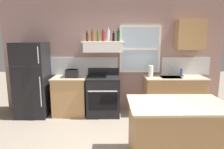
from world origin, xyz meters
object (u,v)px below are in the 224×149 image
at_px(bottle_olive_oil_square, 98,36).
at_px(kitchen_island, 176,133).
at_px(bottle_brown_stout, 87,37).
at_px(bottle_amber_wine, 92,36).
at_px(bottle_balsamic_dark, 114,37).
at_px(stove_range, 103,96).
at_px(refrigerator, 32,80).
at_px(bottle_clear_tall, 108,36).
at_px(toaster, 72,73).
at_px(bottle_dark_green_wine, 118,36).
at_px(paper_towel_roll, 151,71).
at_px(bottle_red_label_wine, 103,36).
at_px(dish_soap_bottle, 181,72).

height_order(bottle_olive_oil_square, kitchen_island, bottle_olive_oil_square).
height_order(bottle_brown_stout, bottle_olive_oil_square, bottle_olive_oil_square).
height_order(bottle_amber_wine, bottle_balsamic_dark, bottle_amber_wine).
height_order(stove_range, bottle_balsamic_dark, bottle_balsamic_dark).
xyz_separation_m(refrigerator, bottle_clear_tall, (1.78, 0.18, 1.02)).
bearing_deg(bottle_clear_tall, kitchen_island, -63.84).
relative_size(refrigerator, stove_range, 1.58).
height_order(toaster, bottle_dark_green_wine, bottle_dark_green_wine).
xyz_separation_m(bottle_amber_wine, paper_towel_roll, (1.36, -0.04, -0.82)).
xyz_separation_m(refrigerator, bottle_amber_wine, (1.41, 0.10, 1.00)).
xyz_separation_m(bottle_amber_wine, bottle_red_label_wine, (0.24, 0.01, 0.00)).
height_order(stove_range, bottle_brown_stout, bottle_brown_stout).
distance_m(toaster, bottle_amber_wine, 0.99).
bearing_deg(bottle_brown_stout, dish_soap_bottle, 2.15).
bearing_deg(toaster, stove_range, -0.28).
bearing_deg(bottle_olive_oil_square, bottle_red_label_wine, -31.20).
relative_size(bottle_red_label_wine, bottle_balsamic_dark, 1.20).
height_order(toaster, bottle_amber_wine, bottle_amber_wine).
bearing_deg(toaster, refrigerator, -178.35).
xyz_separation_m(bottle_red_label_wine, bottle_balsamic_dark, (0.24, 0.06, -0.02)).
bearing_deg(bottle_dark_green_wine, toaster, -174.14).
height_order(bottle_olive_oil_square, bottle_red_label_wine, bottle_red_label_wine).
height_order(refrigerator, paper_towel_roll, refrigerator).
height_order(refrigerator, toaster, refrigerator).
bearing_deg(bottle_brown_stout, bottle_amber_wine, 9.54).
xyz_separation_m(stove_range, bottle_olive_oil_square, (-0.12, 0.16, 1.39)).
height_order(refrigerator, dish_soap_bottle, refrigerator).
bearing_deg(stove_range, toaster, 179.72).
relative_size(bottle_brown_stout, bottle_amber_wine, 0.88).
relative_size(stove_range, bottle_red_label_wine, 3.87).
xyz_separation_m(bottle_clear_tall, dish_soap_bottle, (1.75, -0.02, -0.88)).
xyz_separation_m(toaster, dish_soap_bottle, (2.61, 0.13, -0.01)).
bearing_deg(bottle_amber_wine, paper_towel_roll, -1.52).
distance_m(bottle_dark_green_wine, dish_soap_bottle, 1.76).
xyz_separation_m(bottle_clear_tall, bottle_balsamic_dark, (0.12, -0.02, -0.03)).
bearing_deg(bottle_amber_wine, bottle_dark_green_wine, 4.00).
distance_m(toaster, bottle_brown_stout, 0.92).
height_order(toaster, dish_soap_bottle, toaster).
bearing_deg(bottle_clear_tall, paper_towel_roll, -6.76).
bearing_deg(bottle_balsamic_dark, dish_soap_bottle, -0.06).
bearing_deg(kitchen_island, bottle_dark_green_wine, 111.14).
bearing_deg(bottle_olive_oil_square, dish_soap_bottle, -0.55).
bearing_deg(bottle_amber_wine, kitchen_island, -55.05).
relative_size(bottle_balsamic_dark, bottle_dark_green_wine, 0.78).
height_order(refrigerator, bottle_olive_oil_square, bottle_olive_oil_square).
height_order(toaster, bottle_balsamic_dark, bottle_balsamic_dark).
bearing_deg(bottle_dark_green_wine, bottle_olive_oil_square, 175.00).
bearing_deg(bottle_amber_wine, bottle_olive_oil_square, 34.74).
bearing_deg(refrigerator, bottle_dark_green_wine, 3.94).
bearing_deg(stove_range, bottle_red_label_wine, 87.25).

